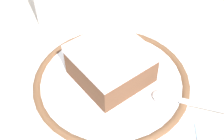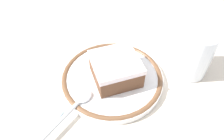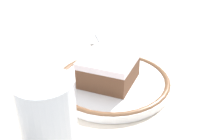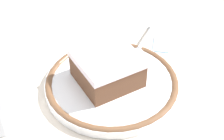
% 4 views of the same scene
% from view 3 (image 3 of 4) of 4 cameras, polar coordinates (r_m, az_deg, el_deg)
% --- Properties ---
extents(ground_plane, '(2.40, 2.40, 0.00)m').
position_cam_3_polar(ground_plane, '(0.52, 0.04, -3.39)').
color(ground_plane, '#B7B2A8').
extents(placemat, '(0.52, 0.34, 0.00)m').
position_cam_3_polar(placemat, '(0.52, 0.04, -3.32)').
color(placemat, beige).
rests_on(placemat, ground_plane).
extents(plate, '(0.21, 0.21, 0.02)m').
position_cam_3_polar(plate, '(0.52, -0.00, -2.41)').
color(plate, white).
rests_on(plate, placemat).
extents(cake_slice, '(0.12, 0.12, 0.05)m').
position_cam_3_polar(cake_slice, '(0.49, -0.35, -0.02)').
color(cake_slice, brown).
rests_on(cake_slice, plate).
extents(spoon, '(0.07, 0.14, 0.01)m').
position_cam_3_polar(spoon, '(0.61, -1.46, 3.76)').
color(spoon, silver).
rests_on(spoon, plate).
extents(cup, '(0.07, 0.07, 0.10)m').
position_cam_3_polar(cup, '(0.38, -12.60, -9.70)').
color(cup, silver).
rests_on(cup, placemat).
extents(napkin, '(0.15, 0.16, 0.00)m').
position_cam_3_polar(napkin, '(0.68, 8.32, 5.12)').
color(napkin, white).
rests_on(napkin, placemat).
extents(sugar_packet, '(0.04, 0.05, 0.01)m').
position_cam_3_polar(sugar_packet, '(0.65, 0.15, 4.16)').
color(sugar_packet, '#8CB2E0').
rests_on(sugar_packet, placemat).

